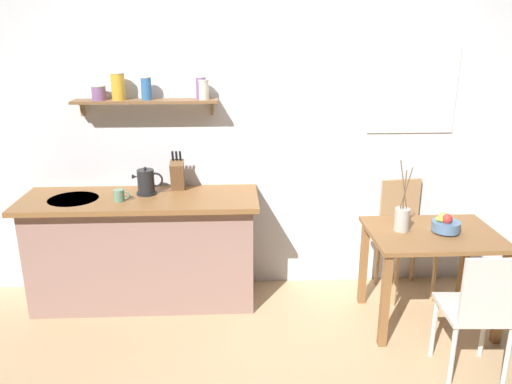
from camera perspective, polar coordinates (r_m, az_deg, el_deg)
The scene contains 12 objects.
ground_plane at distance 4.10m, azimuth 1.61°, elevation -13.83°, with size 14.00×14.00×0.00m, color tan.
back_wall at distance 4.23m, azimuth 3.90°, elevation 6.91°, with size 6.80×0.11×2.70m.
kitchen_counter at distance 4.22m, azimuth -12.44°, elevation -6.25°, with size 1.83×0.63×0.91m.
wall_shelf at distance 4.05m, azimuth -12.18°, elevation 10.67°, with size 1.11×0.20×0.34m.
dining_table at distance 3.99m, azimuth 19.03°, elevation -5.92°, with size 0.93×0.70×0.74m.
dining_chair_near at distance 3.49m, azimuth 23.71°, elevation -11.86°, with size 0.42×0.41×0.90m.
dining_chair_far at distance 4.46m, azimuth 16.18°, elevation -4.29°, with size 0.44×0.47×0.95m.
fruit_bowl at distance 3.94m, azimuth 20.44°, elevation -3.40°, with size 0.20×0.20×0.15m.
twig_vase at distance 3.87m, azimuth 16.00°, elevation -2.89°, with size 0.11×0.11×0.53m.
electric_kettle at distance 4.07m, azimuth -12.16°, elevation 1.09°, with size 0.24×0.16×0.22m.
knife_block at distance 4.12m, azimuth -8.77°, elevation 1.95°, with size 0.11×0.17×0.33m.
coffee_mug_by_sink at distance 3.97m, azimuth -15.03°, elevation -0.37°, with size 0.12×0.08×0.09m.
Camera 1 is at (-0.28, -3.48, 2.15)m, focal length 35.78 mm.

